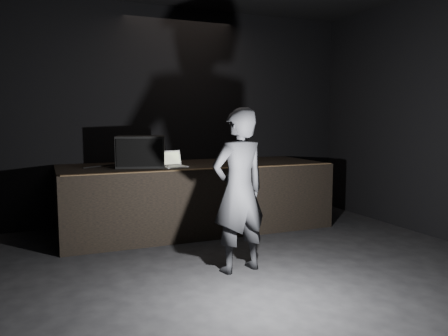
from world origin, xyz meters
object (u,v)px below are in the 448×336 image
laptop (173,163)px  person (239,191)px  stage_monitor (141,152)px  beer_can (176,160)px  stage_riser (195,196)px

laptop → person: size_ratio=0.21×
stage_monitor → beer_can: (0.53, 0.04, -0.15)m
stage_monitor → beer_can: stage_monitor is taller
stage_riser → person: 2.04m
stage_monitor → beer_can: size_ratio=5.14×
stage_monitor → laptop: size_ratio=2.03×
stage_riser → person: bearing=-94.7°
stage_monitor → person: (0.68, -1.89, -0.32)m
stage_monitor → person: 2.03m
stage_riser → person: size_ratio=2.21×
beer_can → stage_monitor: bearing=-175.5°
stage_monitor → beer_can: bearing=20.3°
stage_monitor → person: bearing=-54.3°
person → beer_can: bearing=-94.9°
stage_riser → stage_monitor: size_ratio=5.18×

